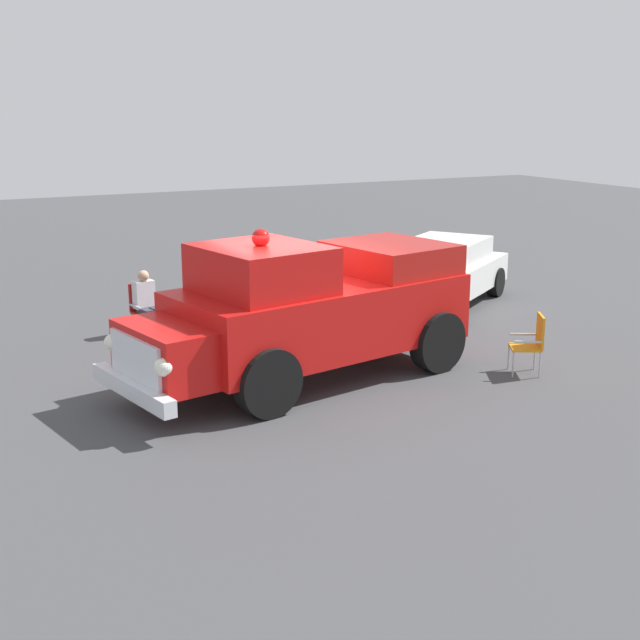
{
  "coord_description": "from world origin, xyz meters",
  "views": [
    {
      "loc": [
        6.0,
        12.5,
        4.47
      ],
      "look_at": [
        -0.28,
        0.36,
        0.98
      ],
      "focal_mm": 48.19,
      "sensor_mm": 36.0,
      "label": 1
    }
  ],
  "objects": [
    {
      "name": "ground_plane",
      "position": [
        0.0,
        0.0,
        0.0
      ],
      "size": [
        60.0,
        60.0,
        0.0
      ],
      "primitive_type": "plane",
      "color": "#424244"
    },
    {
      "name": "lawn_chair_by_car",
      "position": [
        -3.52,
        1.85,
        0.59
      ],
      "size": [
        0.67,
        0.67,
        1.02
      ],
      "color": "#B7BABF",
      "rests_on": "ground"
    },
    {
      "name": "lawn_chair_near_truck",
      "position": [
        1.56,
        -3.62,
        0.59
      ],
      "size": [
        0.59,
        0.59,
        1.02
      ],
      "color": "#B7BABF",
      "rests_on": "ground"
    },
    {
      "name": "traffic_cone",
      "position": [
        -2.83,
        -2.86,
        0.31
      ],
      "size": [
        0.4,
        0.4,
        0.64
      ],
      "color": "orange",
      "rests_on": "ground"
    },
    {
      "name": "vintage_fire_truck",
      "position": [
        -0.05,
        0.4,
        1.2
      ],
      "size": [
        6.25,
        3.33,
        2.59
      ],
      "color": "black",
      "rests_on": "ground"
    },
    {
      "name": "classic_hot_rod",
      "position": [
        -5.06,
        -3.02,
        0.75
      ],
      "size": [
        4.65,
        3.96,
        1.46
      ],
      "color": "black",
      "rests_on": "ground"
    },
    {
      "name": "spectator_seated",
      "position": [
        1.53,
        -3.49,
        0.7
      ],
      "size": [
        0.47,
        0.6,
        1.29
      ],
      "color": "#383842",
      "rests_on": "ground"
    }
  ]
}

